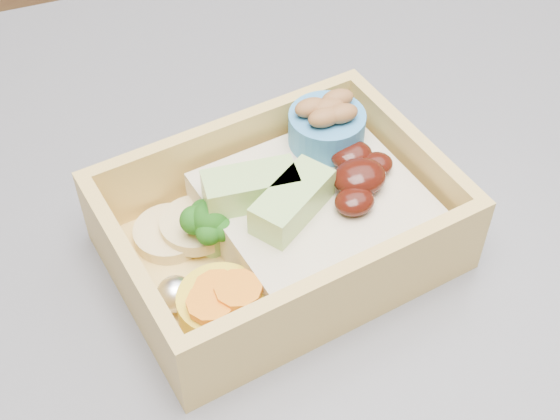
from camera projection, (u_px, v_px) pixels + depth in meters
name	position (u px, v px, depth m)	size (l,w,h in m)	color
bento_box	(287.00, 219.00, 0.42)	(0.19, 0.15, 0.06)	#D7AF58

